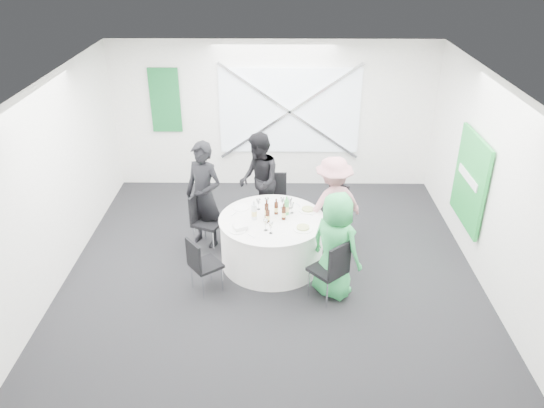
{
  "coord_description": "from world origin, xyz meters",
  "views": [
    {
      "loc": [
        0.07,
        -6.55,
        4.55
      ],
      "look_at": [
        0.0,
        0.2,
        1.0
      ],
      "focal_mm": 35.0,
      "sensor_mm": 36.0,
      "label": 1
    }
  ],
  "objects_px": {
    "person_woman_green": "(335,246)",
    "chair_front_right": "(332,267)",
    "banquet_table": "(272,241)",
    "person_man_back": "(259,181)",
    "chair_back_right": "(332,206)",
    "person_man_back_left": "(204,195)",
    "person_woman_pink": "(332,205)",
    "clear_water_bottle": "(254,212)",
    "chair_back": "(274,197)",
    "chair_front_left": "(201,262)",
    "chair_back_left": "(203,217)",
    "green_water_bottle": "(287,207)"
  },
  "relations": [
    {
      "from": "person_man_back_left",
      "to": "clear_water_bottle",
      "type": "xyz_separation_m",
      "value": [
        0.8,
        -0.57,
        0.02
      ]
    },
    {
      "from": "chair_back_right",
      "to": "clear_water_bottle",
      "type": "height_order",
      "value": "clear_water_bottle"
    },
    {
      "from": "chair_front_right",
      "to": "chair_back_right",
      "type": "bearing_deg",
      "value": -136.62
    },
    {
      "from": "chair_back_left",
      "to": "person_woman_green",
      "type": "relative_size",
      "value": 0.59
    },
    {
      "from": "chair_front_left",
      "to": "person_man_back",
      "type": "relative_size",
      "value": 0.51
    },
    {
      "from": "person_woman_pink",
      "to": "person_woman_green",
      "type": "bearing_deg",
      "value": 62.51
    },
    {
      "from": "clear_water_bottle",
      "to": "person_man_back",
      "type": "bearing_deg",
      "value": 88.61
    },
    {
      "from": "banquet_table",
      "to": "chair_back",
      "type": "distance_m",
      "value": 1.13
    },
    {
      "from": "chair_front_left",
      "to": "person_woman_green",
      "type": "relative_size",
      "value": 0.54
    },
    {
      "from": "chair_front_left",
      "to": "person_woman_green",
      "type": "distance_m",
      "value": 1.84
    },
    {
      "from": "chair_back_left",
      "to": "person_man_back",
      "type": "distance_m",
      "value": 1.14
    },
    {
      "from": "chair_back_right",
      "to": "person_woman_green",
      "type": "height_order",
      "value": "person_woman_green"
    },
    {
      "from": "person_woman_pink",
      "to": "green_water_bottle",
      "type": "xyz_separation_m",
      "value": [
        -0.71,
        -0.28,
        0.1
      ]
    },
    {
      "from": "banquet_table",
      "to": "chair_front_right",
      "type": "height_order",
      "value": "chair_front_right"
    },
    {
      "from": "clear_water_bottle",
      "to": "chair_front_right",
      "type": "bearing_deg",
      "value": -40.07
    },
    {
      "from": "person_woman_pink",
      "to": "green_water_bottle",
      "type": "relative_size",
      "value": 5.27
    },
    {
      "from": "person_man_back_left",
      "to": "person_woman_green",
      "type": "height_order",
      "value": "person_man_back_left"
    },
    {
      "from": "chair_front_right",
      "to": "chair_back_left",
      "type": "bearing_deg",
      "value": -77.52
    },
    {
      "from": "person_man_back",
      "to": "chair_back_left",
      "type": "bearing_deg",
      "value": -61.54
    },
    {
      "from": "person_man_back",
      "to": "chair_front_right",
      "type": "bearing_deg",
      "value": 15.44
    },
    {
      "from": "chair_back",
      "to": "chair_front_left",
      "type": "bearing_deg",
      "value": -116.8
    },
    {
      "from": "chair_back",
      "to": "clear_water_bottle",
      "type": "height_order",
      "value": "clear_water_bottle"
    },
    {
      "from": "green_water_bottle",
      "to": "chair_front_left",
      "type": "bearing_deg",
      "value": -143.67
    },
    {
      "from": "person_man_back",
      "to": "chair_back",
      "type": "bearing_deg",
      "value": 69.35
    },
    {
      "from": "green_water_bottle",
      "to": "clear_water_bottle",
      "type": "distance_m",
      "value": 0.49
    },
    {
      "from": "person_woman_green",
      "to": "chair_front_right",
      "type": "bearing_deg",
      "value": 117.25
    },
    {
      "from": "chair_back_right",
      "to": "person_man_back_left",
      "type": "bearing_deg",
      "value": -122.33
    },
    {
      "from": "banquet_table",
      "to": "chair_front_right",
      "type": "relative_size",
      "value": 1.68
    },
    {
      "from": "clear_water_bottle",
      "to": "banquet_table",
      "type": "bearing_deg",
      "value": 3.69
    },
    {
      "from": "chair_back_left",
      "to": "person_woman_pink",
      "type": "height_order",
      "value": "person_woman_pink"
    },
    {
      "from": "chair_back_right",
      "to": "person_man_back_left",
      "type": "xyz_separation_m",
      "value": [
        -2.02,
        -0.19,
        0.29
      ]
    },
    {
      "from": "person_woman_pink",
      "to": "clear_water_bottle",
      "type": "xyz_separation_m",
      "value": [
        -1.18,
        -0.43,
        0.1
      ]
    },
    {
      "from": "banquet_table",
      "to": "person_woman_green",
      "type": "relative_size",
      "value": 1.01
    },
    {
      "from": "banquet_table",
      "to": "person_woman_pink",
      "type": "distance_m",
      "value": 1.08
    },
    {
      "from": "chair_back_left",
      "to": "chair_front_right",
      "type": "bearing_deg",
      "value": -103.07
    },
    {
      "from": "chair_back_left",
      "to": "chair_front_left",
      "type": "xyz_separation_m",
      "value": [
        0.12,
        -1.19,
        -0.04
      ]
    },
    {
      "from": "banquet_table",
      "to": "clear_water_bottle",
      "type": "height_order",
      "value": "clear_water_bottle"
    },
    {
      "from": "chair_front_right",
      "to": "person_man_back_left",
      "type": "distance_m",
      "value": 2.4
    },
    {
      "from": "chair_back",
      "to": "person_man_back_left",
      "type": "xyz_separation_m",
      "value": [
        -1.08,
        -0.57,
        0.31
      ]
    },
    {
      "from": "chair_back_right",
      "to": "person_woman_green",
      "type": "relative_size",
      "value": 0.63
    },
    {
      "from": "chair_back_left",
      "to": "chair_back",
      "type": "bearing_deg",
      "value": -36.12
    },
    {
      "from": "chair_back",
      "to": "person_man_back",
      "type": "xyz_separation_m",
      "value": [
        -0.25,
        0.04,
        0.27
      ]
    },
    {
      "from": "chair_back_right",
      "to": "person_woman_pink",
      "type": "bearing_deg",
      "value": -44.52
    },
    {
      "from": "chair_back",
      "to": "person_woman_green",
      "type": "bearing_deg",
      "value": -64.76
    },
    {
      "from": "chair_back_left",
      "to": "chair_front_left",
      "type": "height_order",
      "value": "chair_back_left"
    },
    {
      "from": "green_water_bottle",
      "to": "clear_water_bottle",
      "type": "xyz_separation_m",
      "value": [
        -0.47,
        -0.15,
        0.0
      ]
    },
    {
      "from": "chair_front_right",
      "to": "person_man_back",
      "type": "bearing_deg",
      "value": -104.88
    },
    {
      "from": "chair_front_right",
      "to": "person_man_back_left",
      "type": "height_order",
      "value": "person_man_back_left"
    },
    {
      "from": "chair_back",
      "to": "person_woman_green",
      "type": "xyz_separation_m",
      "value": [
        0.83,
        -1.87,
        0.22
      ]
    },
    {
      "from": "chair_back_right",
      "to": "person_man_back_left",
      "type": "relative_size",
      "value": 0.56
    }
  ]
}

